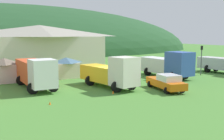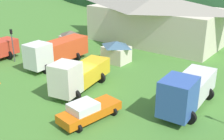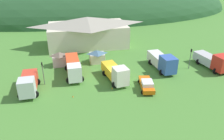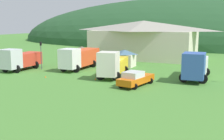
% 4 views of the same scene
% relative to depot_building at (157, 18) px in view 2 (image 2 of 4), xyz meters
% --- Properties ---
extents(ground_plane, '(200.00, 200.00, 0.00)m').
position_rel_depot_building_xyz_m(ground_plane, '(2.87, -19.34, -3.64)').
color(ground_plane, '#477F33').
extents(depot_building, '(20.10, 10.92, 7.07)m').
position_rel_depot_building_xyz_m(depot_building, '(0.00, 0.00, 0.00)').
color(depot_building, beige).
rests_on(depot_building, ground).
extents(play_shed_cream, '(3.22, 2.67, 2.64)m').
position_rel_depot_building_xyz_m(play_shed_cream, '(0.64, -11.03, -2.28)').
color(play_shed_cream, beige).
rests_on(play_shed_cream, ground).
extents(play_shed_pink, '(2.94, 2.22, 2.89)m').
position_rel_depot_building_xyz_m(play_shed_pink, '(-6.86, -11.16, -2.15)').
color(play_shed_pink, beige).
rests_on(play_shed_pink, ground).
extents(heavy_rig_white, '(3.23, 8.55, 3.25)m').
position_rel_depot_building_xyz_m(heavy_rig_white, '(-4.43, -16.18, -1.90)').
color(heavy_rig_white, white).
rests_on(heavy_rig_white, ground).
extents(heavy_rig_striped, '(3.83, 7.89, 3.41)m').
position_rel_depot_building_xyz_m(heavy_rig_striped, '(2.58, -19.86, -2.00)').
color(heavy_rig_striped, silver).
rests_on(heavy_rig_striped, ground).
extents(box_truck_blue, '(3.49, 8.27, 3.46)m').
position_rel_depot_building_xyz_m(box_truck_blue, '(12.30, -17.16, -1.90)').
color(box_truck_blue, '#3356AD').
rests_on(box_truck_blue, ground).
extents(service_pickup_orange, '(2.90, 5.46, 1.66)m').
position_rel_depot_building_xyz_m(service_pickup_orange, '(6.94, -23.42, -2.81)').
color(service_pickup_orange, orange).
rests_on(service_pickup_orange, ground).
extents(traffic_light_west, '(0.20, 0.32, 4.05)m').
position_rel_depot_building_xyz_m(traffic_light_west, '(-9.48, -18.47, -1.15)').
color(traffic_light_west, '#4C4C51').
rests_on(traffic_light_west, ground).
extents(traffic_cone_near_pickup, '(0.36, 0.36, 0.53)m').
position_rel_depot_building_xyz_m(traffic_cone_near_pickup, '(-4.98, -23.52, -3.64)').
color(traffic_cone_near_pickup, orange).
rests_on(traffic_cone_near_pickup, ground).
extents(traffic_cone_mid_row, '(0.36, 0.36, 0.57)m').
position_rel_depot_building_xyz_m(traffic_cone_mid_row, '(1.45, -22.30, -3.64)').
color(traffic_cone_mid_row, orange).
rests_on(traffic_cone_mid_row, ground).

